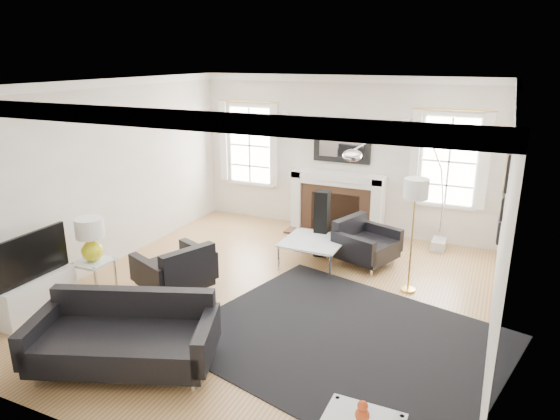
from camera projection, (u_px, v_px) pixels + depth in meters
The scene contains 24 objects.
floor at pixel (271, 295), 6.80m from camera, with size 6.00×6.00×0.00m, color #9B6941.
back_wall at pixel (342, 155), 8.99m from camera, with size 5.50×0.04×2.80m, color silver.
front_wall at pixel (101, 293), 3.78m from camera, with size 5.50×0.04×2.80m, color silver.
left_wall at pixel (105, 175), 7.47m from camera, with size 0.04×6.00×2.80m, color silver.
right_wall at pixel (504, 225), 5.30m from camera, with size 0.04×6.00×2.80m, color silver.
ceiling at pixel (270, 83), 5.97m from camera, with size 5.50×6.00×0.02m, color white.
crown_molding at pixel (270, 89), 5.99m from camera, with size 5.50×6.00×0.12m, color white.
fireplace at pixel (337, 204), 9.07m from camera, with size 1.70×0.69×1.11m.
mantel_mirror at pixel (342, 142), 8.88m from camera, with size 1.05×0.07×0.75m.
window_left at pixel (250, 145), 9.66m from camera, with size 1.24×0.15×1.62m.
window_right at pixel (449, 161), 8.20m from camera, with size 1.24×0.15×1.62m.
gallery_wall at pixel (505, 185), 6.40m from camera, with size 0.04×1.73×1.29m.
tv_unit at pixel (35, 290), 6.19m from camera, with size 0.35×1.00×1.09m.
area_rug at pixel (345, 339), 5.72m from camera, with size 3.35×2.79×0.01m, color black.
sofa at pixel (126, 337), 5.16m from camera, with size 2.04×1.45×0.61m.
armchair_left at pixel (177, 271), 6.72m from camera, with size 1.08×1.14×0.61m.
armchair_right at pixel (364, 244), 7.73m from camera, with size 1.01×1.07×0.59m.
coffee_table at pixel (314, 242), 7.67m from camera, with size 0.91×0.91×0.40m.
side_table_left at pixel (94, 268), 6.70m from camera, with size 0.45×0.45×0.49m.
gourd_lamp at pixel (91, 237), 6.57m from camera, with size 0.37×0.37×0.60m.
orange_vase at pixel (362, 413), 3.50m from camera, with size 0.11×0.11×0.17m.
arc_floor_lamp at pixel (399, 186), 7.81m from camera, with size 1.51×1.40×2.14m.
stick_floor_lamp at pixel (416, 195), 6.50m from camera, with size 0.32×0.32×1.60m.
speaker_tower at pixel (322, 224), 8.00m from camera, with size 0.22×0.22×1.08m, color black.
Camera 1 is at (2.66, -5.55, 3.12)m, focal length 32.00 mm.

